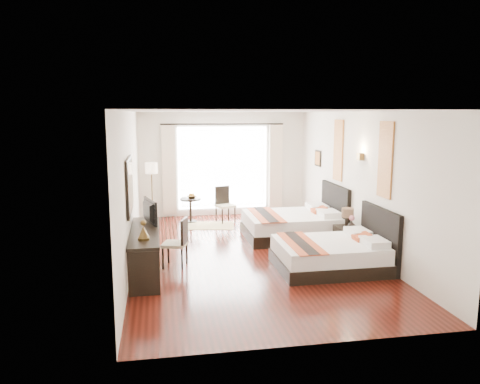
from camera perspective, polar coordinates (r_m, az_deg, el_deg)
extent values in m
cube|color=#330F09|center=(9.36, 1.10, -7.61)|extent=(4.50, 7.50, 0.01)
cube|color=white|center=(8.95, 1.16, 9.76)|extent=(4.50, 7.50, 0.02)
cube|color=silver|center=(9.73, 14.22, 1.24)|extent=(0.01, 7.50, 2.80)
cube|color=silver|center=(8.90, -13.20, 0.52)|extent=(0.01, 7.50, 2.80)
cube|color=silver|center=(12.71, -2.13, 3.41)|extent=(4.50, 0.01, 2.80)
cube|color=silver|center=(5.49, 8.72, -4.85)|extent=(4.50, 0.01, 2.80)
cube|color=white|center=(12.71, -2.12, 2.95)|extent=(2.40, 0.02, 2.20)
cube|color=white|center=(12.65, -2.08, 2.92)|extent=(2.30, 0.02, 2.10)
cube|color=beige|center=(12.50, -8.66, 2.65)|extent=(0.35, 0.14, 2.35)
cube|color=beige|center=(12.89, 4.34, 2.94)|extent=(0.35, 0.14, 2.35)
cube|color=maroon|center=(8.66, 17.29, 3.77)|extent=(0.03, 0.50, 1.35)
cube|color=maroon|center=(10.66, 11.89, 5.00)|extent=(0.03, 0.50, 1.35)
cube|color=#473619|center=(9.50, 14.46, 4.19)|extent=(0.10, 0.14, 0.14)
cube|color=black|center=(8.14, -13.34, 0.76)|extent=(0.04, 1.25, 0.95)
cube|color=white|center=(8.14, -13.17, 0.77)|extent=(0.01, 1.12, 0.82)
cube|color=black|center=(8.63, 10.71, -8.47)|extent=(1.86, 1.45, 0.23)
cube|color=white|center=(8.55, 10.76, -6.88)|extent=(1.80, 1.41, 0.27)
cube|color=black|center=(8.89, 16.67, -5.28)|extent=(0.08, 1.45, 1.09)
cube|color=#AD511B|center=(8.35, 7.43, -6.17)|extent=(0.50, 1.51, 0.02)
cube|color=black|center=(10.60, 6.12, -4.89)|extent=(2.01, 1.57, 0.25)
cube|color=white|center=(10.54, 6.15, -3.47)|extent=(1.95, 1.53, 0.29)
cube|color=black|center=(10.83, 11.49, -2.19)|extent=(0.08, 1.57, 1.18)
cube|color=#AD511B|center=(10.37, 3.16, -2.77)|extent=(0.54, 1.63, 0.02)
cube|color=black|center=(9.71, 12.96, -5.64)|extent=(0.43, 0.53, 0.51)
cylinder|color=black|center=(9.68, 12.95, -3.57)|extent=(0.10, 0.10, 0.20)
cylinder|color=#443020|center=(9.64, 13.00, -2.46)|extent=(0.24, 0.24, 0.18)
imported|color=black|center=(9.55, 13.45, -3.93)|extent=(0.15, 0.15, 0.15)
cube|color=black|center=(8.38, -11.45, -7.14)|extent=(0.50, 2.20, 0.76)
imported|color=black|center=(8.77, -11.37, -2.35)|extent=(0.31, 0.77, 0.45)
cube|color=beige|center=(8.61, -7.96, -6.32)|extent=(0.52, 0.52, 0.06)
cube|color=black|center=(8.50, -6.80, -4.76)|extent=(0.16, 0.38, 0.46)
cylinder|color=black|center=(12.26, -10.56, -3.55)|extent=(0.23, 0.23, 0.03)
cylinder|color=#473619|center=(12.13, -10.65, -0.50)|extent=(0.03, 0.03, 1.30)
cylinder|color=beige|center=(12.03, -10.76, 2.90)|extent=(0.31, 0.31, 0.27)
cylinder|color=black|center=(12.06, -6.05, -2.21)|extent=(0.54, 0.54, 0.62)
imported|color=#422B17|center=(12.02, -5.90, -0.61)|extent=(0.30, 0.30, 0.06)
cube|color=beige|center=(11.97, -1.78, -1.70)|extent=(0.54, 0.54, 0.06)
cube|color=black|center=(12.09, -2.19, -0.37)|extent=(0.39, 0.17, 0.47)
cube|color=tan|center=(11.68, -3.85, -4.11)|extent=(1.37, 1.04, 0.01)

